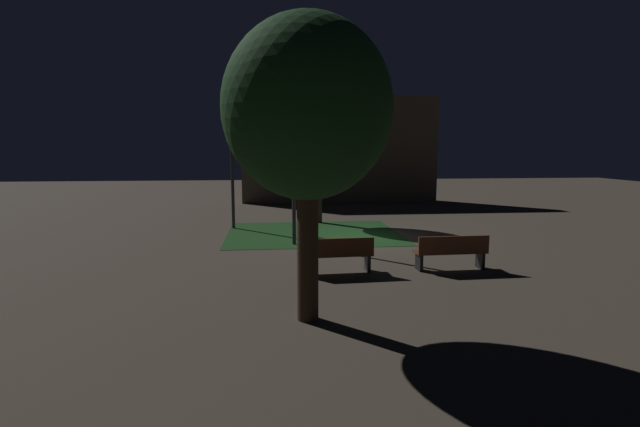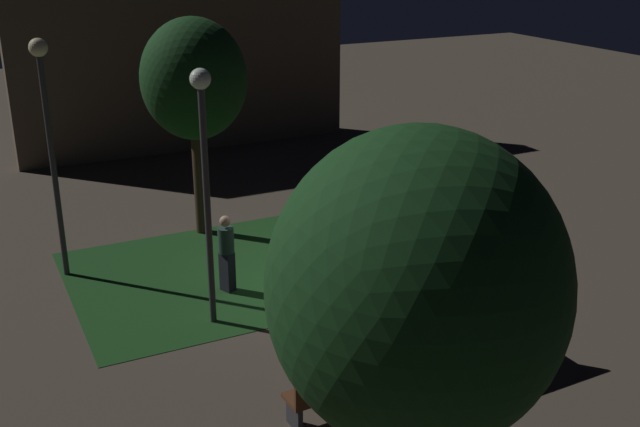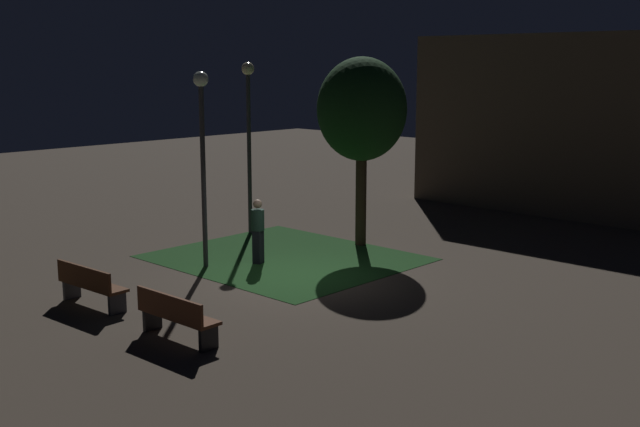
% 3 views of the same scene
% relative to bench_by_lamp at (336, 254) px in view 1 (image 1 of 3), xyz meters
% --- Properties ---
extents(ground_plane, '(60.00, 60.00, 0.00)m').
position_rel_bench_by_lamp_xyz_m(ground_plane, '(1.44, 4.53, -0.48)').
color(ground_plane, '#473D33').
extents(grass_lawn, '(6.04, 5.28, 0.01)m').
position_rel_bench_by_lamp_xyz_m(grass_lawn, '(-0.05, 5.56, -0.48)').
color(grass_lawn, '#194219').
rests_on(grass_lawn, ground).
extents(bench_by_lamp, '(1.82, 0.58, 0.88)m').
position_rel_bench_by_lamp_xyz_m(bench_by_lamp, '(0.00, 0.00, 0.00)').
color(bench_by_lamp, '#512D19').
rests_on(bench_by_lamp, ground).
extents(bench_back_row, '(1.81, 0.53, 0.88)m').
position_rel_bench_by_lamp_xyz_m(bench_back_row, '(2.89, -0.00, 0.00)').
color(bench_back_row, brown).
rests_on(bench_back_row, ground).
extents(tree_lawn_side, '(2.88, 2.88, 5.24)m').
position_rel_bench_by_lamp_xyz_m(tree_lawn_side, '(-0.94, -3.15, 3.17)').
color(tree_lawn_side, '#38281C').
rests_on(tree_lawn_side, ground).
extents(tree_back_left, '(2.40, 2.40, 5.07)m').
position_rel_bench_by_lamp_xyz_m(tree_back_left, '(0.39, 8.02, 3.18)').
color(tree_back_left, '#38281C').
rests_on(tree_back_left, ground).
extents(lamp_post_path_center, '(0.36, 0.36, 4.70)m').
position_rel_bench_by_lamp_xyz_m(lamp_post_path_center, '(-0.83, 3.62, 2.70)').
color(lamp_post_path_center, '#333338').
rests_on(lamp_post_path_center, ground).
extents(lamp_post_plaza_west, '(0.36, 0.36, 4.92)m').
position_rel_bench_by_lamp_xyz_m(lamp_post_plaza_west, '(-2.94, 6.96, 2.82)').
color(lamp_post_plaza_west, '#333338').
rests_on(lamp_post_plaza_west, ground).
extents(pedestrian, '(0.32, 0.34, 1.61)m').
position_rel_bench_by_lamp_xyz_m(pedestrian, '(-0.14, 4.73, 0.37)').
color(pedestrian, black).
rests_on(pedestrian, ground).
extents(building_wall_backdrop, '(10.84, 0.80, 5.83)m').
position_rel_bench_by_lamp_xyz_m(building_wall_backdrop, '(2.37, 15.48, 2.43)').
color(building_wall_backdrop, brown).
rests_on(building_wall_backdrop, ground).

